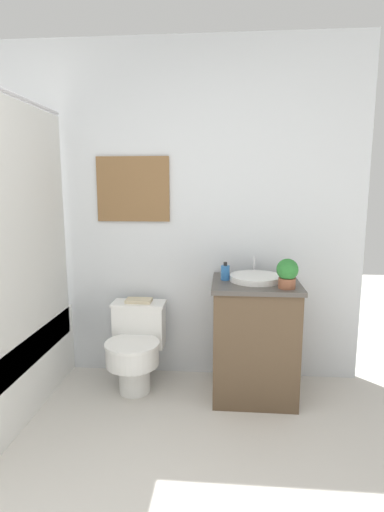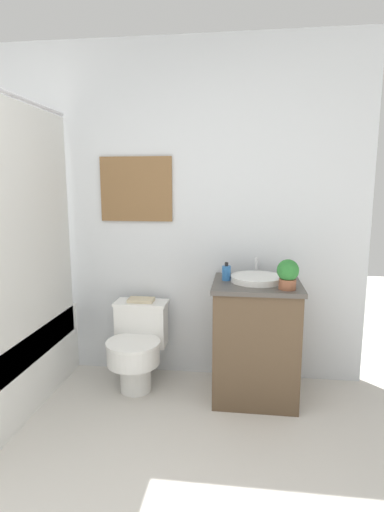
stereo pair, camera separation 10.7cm
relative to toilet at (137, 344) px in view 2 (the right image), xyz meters
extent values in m
cube|color=silver|center=(-0.04, 0.30, 0.92)|extent=(3.36, 0.05, 2.50)
cube|color=brown|center=(-0.05, 0.26, 1.11)|extent=(0.54, 0.02, 0.48)
cube|color=beige|center=(-0.05, 0.26, 1.11)|extent=(0.51, 0.01, 0.45)
cube|color=silver|center=(-0.58, -0.50, 0.82)|extent=(0.01, 1.43, 1.62)
cylinder|color=#B7B7BC|center=(-0.58, -0.50, 1.64)|extent=(0.02, 1.43, 0.02)
cylinder|color=white|center=(0.00, -0.06, -0.21)|extent=(0.22, 0.22, 0.23)
cylinder|color=white|center=(0.00, -0.11, -0.03)|extent=(0.37, 0.37, 0.14)
cylinder|color=white|center=(0.00, -0.11, 0.05)|extent=(0.38, 0.38, 0.02)
cube|color=white|center=(0.00, 0.13, 0.10)|extent=(0.37, 0.19, 0.32)
cube|color=white|center=(0.00, 0.13, 0.27)|extent=(0.39, 0.20, 0.02)
cube|color=brown|center=(0.85, -0.01, 0.07)|extent=(0.56, 0.52, 0.79)
cube|color=#4C4742|center=(0.85, -0.01, 0.48)|extent=(0.59, 0.55, 0.03)
cylinder|color=white|center=(0.85, 0.01, 0.51)|extent=(0.36, 0.36, 0.04)
cylinder|color=silver|center=(0.85, 0.21, 0.56)|extent=(0.02, 0.02, 0.13)
cylinder|color=#2D6BB2|center=(0.64, 0.02, 0.54)|extent=(0.06, 0.06, 0.10)
cylinder|color=black|center=(0.64, 0.02, 0.60)|extent=(0.02, 0.02, 0.02)
cylinder|color=brown|center=(1.03, -0.18, 0.52)|extent=(0.11, 0.11, 0.07)
sphere|color=#2D7A33|center=(1.03, -0.18, 0.61)|extent=(0.14, 0.14, 0.14)
cube|color=beige|center=(0.00, 0.13, 0.29)|extent=(0.19, 0.12, 0.02)
camera|label=1|loc=(0.64, -2.69, 1.13)|focal=28.00mm
camera|label=2|loc=(0.74, -2.67, 1.13)|focal=28.00mm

